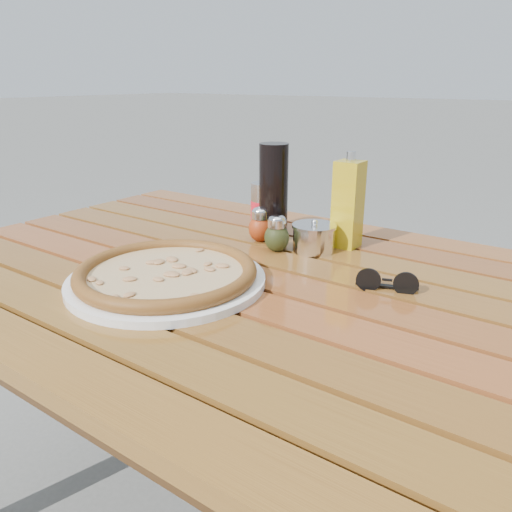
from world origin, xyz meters
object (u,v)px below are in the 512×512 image
Objects in this scene: oregano_shaker at (277,234)px; pepper_shaker at (260,225)px; dark_bottle at (273,192)px; olive_oil_cruet at (348,204)px; soda_can at (264,208)px; parmesan_tin at (314,237)px; pizza at (166,272)px; table at (250,309)px; sunglasses at (387,283)px; plate at (167,280)px.

pepper_shaker is at bearing 152.16° from oregano_shaker.
olive_oil_cruet is at bearing 16.58° from dark_bottle.
pepper_shaker is at bearing -62.33° from soda_can.
pepper_shaker is 0.13m from parmesan_tin.
oregano_shaker is (0.07, -0.04, 0.00)m from pepper_shaker.
soda_can reaches higher than pizza.
pepper_shaker reaches higher than parmesan_tin.
olive_oil_cruet is (0.08, 0.26, 0.17)m from table.
oregano_shaker is 0.67× the size of parmesan_tin.
sunglasses is (0.25, 0.07, 0.09)m from table.
oregano_shaker is 0.11m from dark_bottle.
soda_can is (-0.04, 0.07, 0.02)m from pepper_shaker.
oregano_shaker is at bearing 147.25° from sunglasses.
olive_oil_cruet is (0.11, 0.12, 0.06)m from oregano_shaker.
olive_oil_cruet is at bearing 66.46° from pizza.
sunglasses is (0.34, 0.20, 0.01)m from plate.
plate is 1.64× the size of dark_bottle.
pizza is at bearing 0.00° from plate.
plate is 3.32× the size of sunglasses.
dark_bottle is at bearing 138.71° from sunglasses.
dark_bottle is 1.78× the size of parmesan_tin.
oregano_shaker is at bearing -27.84° from pepper_shaker.
plate is 3.00× the size of soda_can.
pizza is at bearing -91.13° from dark_bottle.
soda_can is at bearing 96.61° from pizza.
plate reaches higher than table.
table is 0.22m from parmesan_tin.
pizza is at bearing -111.73° from parmesan_tin.
olive_oil_cruet reaches higher than pizza.
olive_oil_cruet is (0.17, 0.39, 0.07)m from pizza.
plate is 0.31m from pepper_shaker.
table is 11.36× the size of parmesan_tin.
sunglasses is (0.28, -0.07, -0.02)m from oregano_shaker.
parmesan_tin is at bearing 80.08° from table.
soda_can is at bearing 96.61° from plate.
soda_can is 1.11× the size of sunglasses.
oregano_shaker is at bearing -132.40° from olive_oil_cruet.
pizza is 3.34× the size of soda_can.
sunglasses is at bearing -17.06° from pepper_shaker.
plate is 2.92× the size of parmesan_tin.
olive_oil_cruet is 1.70× the size of parmesan_tin.
plate is 0.02m from pizza.
table is at bearing 53.99° from pizza.
pepper_shaker is 0.68× the size of soda_can.
pizza is at bearing -102.89° from oregano_shaker.
sunglasses is (0.38, -0.18, -0.04)m from soda_can.
soda_can is (-0.04, 0.38, 0.05)m from plate.
soda_can is (-0.14, 0.25, 0.13)m from table.
pepper_shaker is at bearing -175.30° from parmesan_tin.
parmesan_tin is at bearing -10.26° from dark_bottle.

